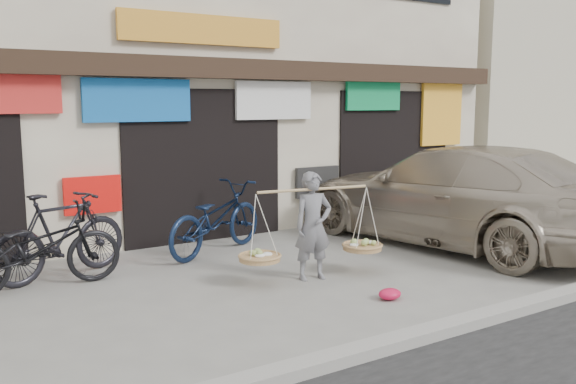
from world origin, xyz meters
TOP-DOWN VIEW (x-y plane):
  - ground at (0.00, 0.00)m, footprint 70.00×70.00m
  - kerb at (0.00, -2.00)m, footprint 70.00×0.25m
  - shophouse_block at (-0.00, 6.42)m, footprint 14.00×6.32m
  - neighbor_east at (13.50, 7.00)m, footprint 12.00×7.00m
  - street_vendor at (0.24, 0.45)m, footprint 2.13×0.82m
  - bike_0 at (-3.10, 2.01)m, footprint 2.15×0.76m
  - bike_1 at (-2.73, 2.41)m, footprint 2.14×1.21m
  - bike_2 at (-0.26, 2.53)m, footprint 2.33×1.63m
  - suv at (3.54, 0.95)m, footprint 3.35×6.30m
  - red_bag at (0.55, -0.81)m, footprint 0.31×0.25m

SIDE VIEW (x-z plane):
  - ground at x=0.00m, z-range 0.00..0.00m
  - kerb at x=0.00m, z-range 0.00..0.12m
  - red_bag at x=0.55m, z-range 0.00..0.14m
  - bike_0 at x=-3.10m, z-range 0.00..1.13m
  - bike_2 at x=-0.26m, z-range 0.00..1.16m
  - bike_1 at x=-2.73m, z-range 0.00..1.24m
  - street_vendor at x=0.24m, z-range -0.07..1.45m
  - suv at x=3.54m, z-range 0.00..1.74m
  - neighbor_east at x=13.50m, z-range 0.00..6.40m
  - shophouse_block at x=0.00m, z-range -0.05..6.95m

